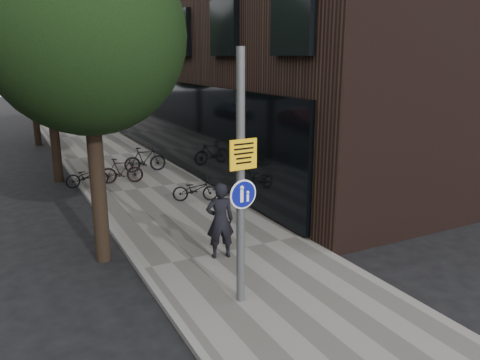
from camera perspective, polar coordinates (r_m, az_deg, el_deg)
ground at (r=9.23m, az=6.76°, el=-16.81°), size 120.00×120.00×0.00m
sidewalk at (r=17.77m, az=-10.89°, el=-1.04°), size 4.50×60.00×0.12m
curb_edge at (r=17.30m, az=-18.03°, el=-1.93°), size 0.15×60.00×0.13m
street_tree_near at (r=11.27m, az=-17.96°, el=15.55°), size 4.40×4.40×7.50m
street_tree_mid at (r=19.69m, az=-22.43°, el=14.55°), size 5.00×5.00×7.80m
street_tree_far at (r=28.66m, az=-24.28°, el=14.10°), size 5.00×5.00×7.80m
signpost at (r=8.71m, az=0.07°, el=-0.09°), size 0.57×0.16×4.88m
pedestrian at (r=11.18m, az=-2.45°, el=-4.97°), size 0.76×0.58×1.86m
parked_bike_facade_near at (r=15.76m, az=-5.47°, el=-1.14°), size 1.61×1.06×0.80m
parked_bike_facade_far at (r=20.09m, az=-11.51°, el=2.47°), size 1.79×0.68×1.05m
parked_bike_curb_near at (r=18.31m, az=-18.15°, el=0.47°), size 1.56×0.55×0.82m
parked_bike_curb_far at (r=18.47m, az=-14.24°, el=1.11°), size 1.68×0.87×0.97m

